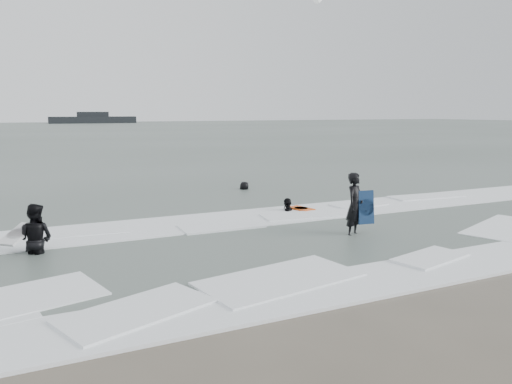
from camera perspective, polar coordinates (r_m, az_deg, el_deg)
name	(u,v)px	position (r m, az deg, el deg)	size (l,w,h in m)	color
ground	(351,274)	(11.35, 10.77, -9.21)	(320.00, 320.00, 0.00)	brown
sea	(67,132)	(89.02, -20.80, 6.40)	(320.00, 320.00, 0.00)	#47544C
surfer_centre	(354,236)	(14.67, 11.12, -4.98)	(0.68, 0.45, 1.86)	black
surfer_wading	(37,254)	(13.80, -23.77, -6.51)	(0.90, 0.70, 1.85)	black
surfer_right_near	(288,212)	(17.74, 3.63, -2.35)	(0.98, 0.41, 1.67)	black
surfer_right_far	(244,190)	(22.60, -1.32, 0.18)	(0.76, 0.49, 1.55)	black
surf_foam	(275,235)	(14.38, 2.18, -4.93)	(30.03, 9.06, 0.09)	white
bodyboards	(241,215)	(14.81, -1.69, -2.69)	(9.97, 4.50, 1.25)	#0E2344
vessel_horizon	(93,119)	(152.51, -18.13, 7.92)	(23.94, 4.27, 3.25)	black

